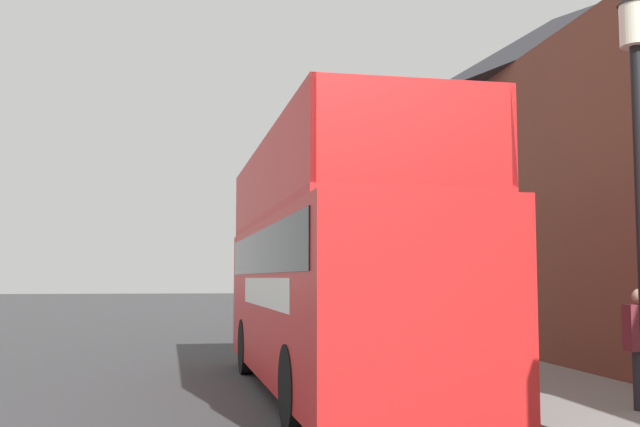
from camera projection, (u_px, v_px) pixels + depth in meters
ground_plane at (159, 341)px, 22.79m from camera, size 144.00×144.00×0.00m
sidewalk at (407, 345)px, 20.92m from camera, size 3.10×108.00×0.14m
brick_terrace_rear at (557, 179)px, 21.87m from camera, size 6.00×19.79×9.63m
tour_bus at (330, 282)px, 12.64m from camera, size 2.85×9.78×4.17m
parked_car_ahead_of_bus at (310, 324)px, 20.98m from camera, size 1.95×4.47×1.33m
lamp_post_nearest at (639, 127)px, 7.80m from camera, size 0.35×0.35×4.89m
lamp_post_second at (428, 218)px, 15.91m from camera, size 0.35×0.35×4.42m
lamp_post_third at (351, 227)px, 24.02m from camera, size 0.35×0.35×4.98m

